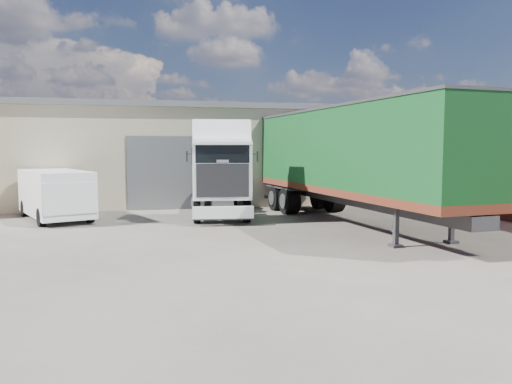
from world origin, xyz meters
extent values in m
plane|color=#2A2822|center=(0.00, 0.00, 0.00)|extent=(120.00, 120.00, 0.00)
cube|color=#B7AD8C|center=(-6.00, 16.00, 2.50)|extent=(30.00, 12.00, 5.00)
cube|color=#505255|center=(-6.00, 16.00, 5.15)|extent=(30.60, 12.60, 0.30)
cube|color=#505255|center=(-2.00, 9.98, 1.80)|extent=(4.00, 0.08, 3.60)
cube|color=#505255|center=(-6.00, 16.00, 5.35)|extent=(30.60, 0.40, 0.15)
cube|color=maroon|center=(11.50, 6.00, 1.25)|extent=(0.35, 26.00, 2.50)
cylinder|color=black|center=(-0.18, 5.05, 0.49)|extent=(2.38, 1.23, 0.98)
cylinder|color=black|center=(0.19, 8.28, 0.49)|extent=(2.42, 1.24, 0.98)
cylinder|color=black|center=(0.33, 9.57, 0.49)|extent=(2.42, 1.24, 0.98)
cube|color=#2D2D30|center=(0.07, 7.26, 0.84)|extent=(1.52, 6.18, 0.28)
cube|color=silver|center=(-0.28, 4.17, 0.51)|extent=(2.38, 0.50, 0.51)
cube|color=silver|center=(-0.14, 5.37, 2.11)|extent=(2.55, 2.38, 2.27)
cube|color=black|center=(-0.26, 4.31, 1.76)|extent=(2.03, 0.29, 1.30)
cube|color=black|center=(-0.26, 4.33, 2.78)|extent=(2.08, 0.28, 0.70)
cube|color=silver|center=(-0.12, 5.56, 3.57)|extent=(2.49, 2.05, 1.14)
cube|color=#0D5F51|center=(-1.26, 5.87, 1.86)|extent=(0.09, 0.69, 1.02)
cube|color=#0D5F51|center=(1.06, 5.61, 1.86)|extent=(0.09, 0.69, 1.02)
cylinder|color=#2D2D30|center=(0.21, 8.46, 1.03)|extent=(1.13, 1.13, 0.11)
cube|color=#2D2D30|center=(4.17, -1.10, 0.63)|extent=(0.37, 0.37, 1.25)
cube|color=#2D2D30|center=(6.22, -0.91, 0.63)|extent=(0.37, 0.37, 1.25)
cylinder|color=black|center=(4.34, 7.90, 0.60)|extent=(3.01, 1.48, 1.21)
cube|color=#2D2D30|center=(4.78, 3.31, 1.03)|extent=(2.22, 13.70, 0.40)
cube|color=#542313|center=(4.78, 3.31, 1.40)|extent=(4.15, 13.89, 0.27)
cube|color=black|center=(4.78, 3.31, 3.02)|extent=(4.15, 13.89, 2.96)
cube|color=#2D2D30|center=(4.78, 3.31, 4.52)|extent=(4.22, 13.96, 0.09)
cylinder|color=black|center=(-6.25, 5.99, 0.36)|extent=(2.21, 1.43, 0.72)
cylinder|color=black|center=(-7.53, 9.24, 0.36)|extent=(2.21, 1.43, 0.72)
cube|color=silver|center=(-6.89, 7.61, 1.14)|extent=(3.76, 5.42, 1.85)
cube|color=silver|center=(-6.13, 5.69, 1.09)|extent=(2.23, 1.65, 1.20)
cube|color=black|center=(-6.21, 5.89, 1.69)|extent=(1.81, 0.78, 0.65)
camera|label=1|loc=(-3.33, -14.73, 3.00)|focal=35.00mm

